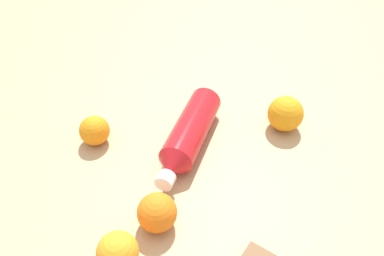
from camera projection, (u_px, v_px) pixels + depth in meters
name	position (u px, v px, depth m)	size (l,w,h in m)	color
ground_plane	(210.00, 130.00, 0.85)	(2.40, 2.40, 0.00)	tan
water_bottle	(189.00, 135.00, 0.79)	(0.27, 0.08, 0.07)	red
orange_0	(285.00, 114.00, 0.84)	(0.08, 0.08, 0.08)	orange
orange_1	(157.00, 213.00, 0.64)	(0.07, 0.07, 0.07)	orange
orange_2	(95.00, 130.00, 0.80)	(0.06, 0.06, 0.06)	orange
orange_3	(118.00, 252.00, 0.59)	(0.07, 0.07, 0.07)	orange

